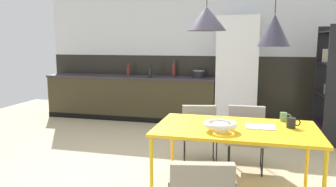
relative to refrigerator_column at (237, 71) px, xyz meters
name	(u,v)px	position (x,y,z in m)	size (l,w,h in m)	color
back_wall_splashback_dark	(194,87)	(-0.89, 0.36, -0.38)	(6.33, 0.12, 1.30)	black
back_wall_panel_upper	(195,23)	(-0.89, 0.36, 0.92)	(6.33, 0.12, 1.30)	silver
kitchen_counter	(131,97)	(-2.15, 0.00, -0.58)	(3.54, 0.63, 0.89)	#37301B
refrigerator_column	(237,71)	(0.00, 0.00, 0.00)	(0.76, 0.60, 2.06)	silver
dining_table	(236,131)	(0.12, -3.09, -0.33)	(1.59, 0.93, 0.74)	gold
armchair_far_side	(200,126)	(-0.38, -2.14, -0.55)	(0.57, 0.56, 0.73)	gray
armchair_facing_counter	(246,130)	(0.22, -2.22, -0.54)	(0.50, 0.48, 0.77)	gray
fruit_bowl	(220,125)	(-0.01, -3.29, -0.23)	(0.32, 0.32, 0.09)	silver
open_book	(260,127)	(0.36, -3.04, -0.28)	(0.29, 0.22, 0.02)	white
mug_glass_clear	(284,117)	(0.61, -2.72, -0.24)	(0.12, 0.07, 0.10)	#5B8456
mug_short_terracotta	(291,123)	(0.66, -2.99, -0.24)	(0.13, 0.09, 0.10)	black
cooking_pot	(199,74)	(-0.75, 0.05, -0.07)	(0.24, 0.24, 0.17)	black
bottle_spice_small	(150,72)	(-1.67, -0.20, -0.03)	(0.07, 0.07, 0.27)	black
bottle_vinegar_dark	(128,71)	(-2.23, 0.09, -0.04)	(0.07, 0.07, 0.25)	maroon
bottle_wine_green	(174,70)	(-1.27, 0.14, 0.00)	(0.07, 0.07, 0.32)	maroon
open_shelf_unit	(330,83)	(1.48, -0.67, -0.09)	(0.30, 0.91, 1.84)	black
pendant_lamp_over_table_near	(207,19)	(-0.19, -3.06, 0.78)	(0.39, 0.39, 0.86)	black
pendant_lamp_over_table_far	(274,30)	(0.44, -3.13, 0.66)	(0.30, 0.30, 1.01)	black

